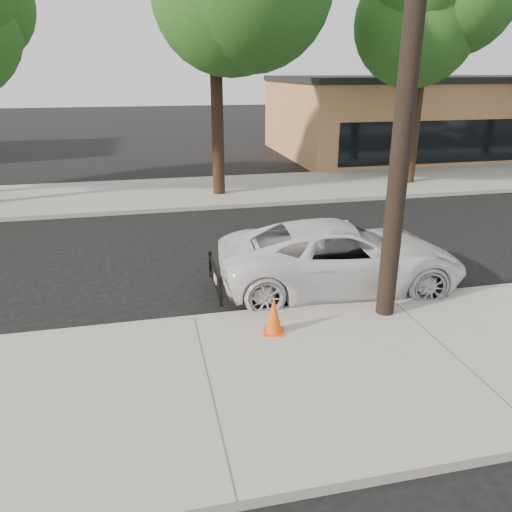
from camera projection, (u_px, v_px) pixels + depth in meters
name	position (u px, v px, depth m)	size (l,w,h in m)	color
ground	(185.00, 281.00, 11.37)	(120.00, 120.00, 0.00)	black
near_sidewalk	(210.00, 388.00, 7.42)	(90.00, 4.40, 0.15)	gray
far_sidewalk	(165.00, 193.00, 19.11)	(90.00, 5.00, 0.15)	gray
curb_near	(194.00, 320.00, 9.43)	(90.00, 0.12, 0.16)	#9E9B93
building_main	(438.00, 117.00, 28.58)	(18.00, 10.00, 4.00)	#AD7748
utility_pole	(410.00, 58.00, 8.00)	(1.40, 0.34, 9.00)	black
tree_d	(433.00, 17.00, 18.51)	(4.50, 4.35, 8.75)	black
police_cruiser	(341.00, 256.00, 10.80)	(2.44, 5.28, 1.47)	silver
traffic_cone	(274.00, 315.00, 8.73)	(0.45, 0.45, 0.69)	#F5510C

